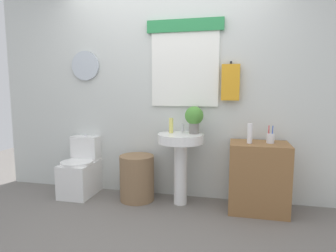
{
  "coord_description": "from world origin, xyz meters",
  "views": [
    {
      "loc": [
        0.78,
        -2.25,
        1.3
      ],
      "look_at": [
        0.08,
        0.8,
        0.9
      ],
      "focal_mm": 30.76,
      "sensor_mm": 36.0,
      "label": 1
    }
  ],
  "objects": [
    {
      "name": "back_wall",
      "position": [
        0.0,
        1.15,
        1.31
      ],
      "size": [
        4.4,
        0.18,
        2.6
      ],
      "color": "silver",
      "rests_on": "ground_plane"
    },
    {
      "name": "potted_plant",
      "position": [
        0.35,
        0.91,
        0.99
      ],
      "size": [
        0.21,
        0.21,
        0.31
      ],
      "color": "slate",
      "rests_on": "pedestal_sink"
    },
    {
      "name": "wooden_cabinet",
      "position": [
        1.06,
        0.85,
        0.37
      ],
      "size": [
        0.61,
        0.44,
        0.74
      ],
      "primitive_type": "cube",
      "color": "olive",
      "rests_on": "ground_plane"
    },
    {
      "name": "toilet",
      "position": [
        -1.05,
        0.88,
        0.28
      ],
      "size": [
        0.38,
        0.51,
        0.73
      ],
      "color": "white",
      "rests_on": "ground_plane"
    },
    {
      "name": "soap_bottle",
      "position": [
        0.09,
        0.9,
        0.89
      ],
      "size": [
        0.05,
        0.05,
        0.17
      ],
      "primitive_type": "cylinder",
      "color": "#DBD166",
      "rests_on": "pedestal_sink"
    },
    {
      "name": "laundry_hamper",
      "position": [
        -0.31,
        0.85,
        0.27
      ],
      "size": [
        0.4,
        0.4,
        0.53
      ],
      "primitive_type": "cylinder",
      "color": "#846647",
      "rests_on": "ground_plane"
    },
    {
      "name": "faucet",
      "position": [
        0.21,
        0.97,
        0.86
      ],
      "size": [
        0.03,
        0.03,
        0.1
      ],
      "primitive_type": "cylinder",
      "color": "silver",
      "rests_on": "pedestal_sink"
    },
    {
      "name": "lotion_bottle",
      "position": [
        0.95,
        0.81,
        0.84
      ],
      "size": [
        0.05,
        0.05,
        0.21
      ],
      "primitive_type": "cylinder",
      "color": "white",
      "rests_on": "wooden_cabinet"
    },
    {
      "name": "pedestal_sink",
      "position": [
        0.21,
        0.85,
        0.6
      ],
      "size": [
        0.51,
        0.51,
        0.81
      ],
      "color": "white",
      "rests_on": "ground_plane"
    },
    {
      "name": "toothbrush_cup",
      "position": [
        1.16,
        0.87,
        0.79
      ],
      "size": [
        0.08,
        0.08,
        0.19
      ],
      "color": "silver",
      "rests_on": "wooden_cabinet"
    },
    {
      "name": "ground_plane",
      "position": [
        0.0,
        0.0,
        0.0
      ],
      "size": [
        8.0,
        8.0,
        0.0
      ],
      "primitive_type": "plane",
      "color": "slate"
    }
  ]
}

